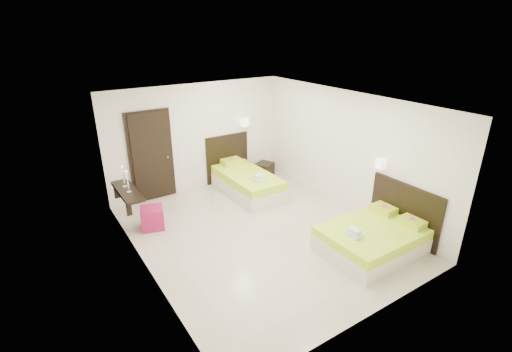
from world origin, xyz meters
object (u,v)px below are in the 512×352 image
bed_single (245,180)px  bed_double (375,236)px  nightstand (264,170)px  ottoman (152,218)px

bed_single → bed_double: 3.51m
bed_single → nightstand: size_ratio=4.46×
bed_double → ottoman: 4.35m
nightstand → ottoman: ottoman is taller
bed_single → bed_double: bearing=-79.4°
bed_double → nightstand: bearing=86.0°
bed_single → ottoman: bearing=-169.7°
nightstand → ottoman: size_ratio=1.01×
bed_double → ottoman: bearing=136.4°
bed_double → bed_single: bearing=100.6°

